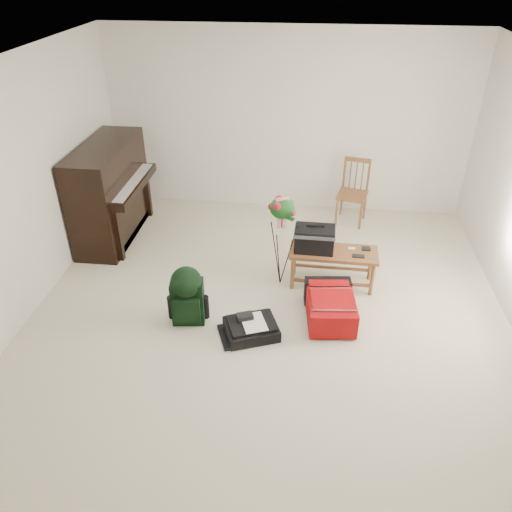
# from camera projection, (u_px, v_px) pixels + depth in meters

# --- Properties ---
(floor) EXTENTS (5.00, 5.50, 0.01)m
(floor) POSITION_uv_depth(u_px,v_px,m) (267.00, 322.00, 5.20)
(floor) COLOR beige
(floor) RESTS_ON ground
(ceiling) EXTENTS (5.00, 5.50, 0.01)m
(ceiling) POSITION_uv_depth(u_px,v_px,m) (271.00, 72.00, 3.87)
(ceiling) COLOR white
(ceiling) RESTS_ON wall_back
(wall_back) EXTENTS (5.00, 0.04, 2.50)m
(wall_back) POSITION_uv_depth(u_px,v_px,m) (287.00, 123.00, 6.84)
(wall_back) COLOR silver
(wall_back) RESTS_ON floor
(wall_left) EXTENTS (0.04, 5.50, 2.50)m
(wall_left) POSITION_uv_depth(u_px,v_px,m) (9.00, 201.00, 4.77)
(wall_left) COLOR silver
(wall_left) RESTS_ON floor
(piano) EXTENTS (0.71, 1.50, 1.25)m
(piano) POSITION_uv_depth(u_px,v_px,m) (111.00, 194.00, 6.43)
(piano) COLOR black
(piano) RESTS_ON floor
(bench) EXTENTS (0.99, 0.42, 0.75)m
(bench) POSITION_uv_depth(u_px,v_px,m) (320.00, 243.00, 5.52)
(bench) COLOR brown
(bench) RESTS_ON floor
(dining_chair) EXTENTS (0.46, 0.46, 0.89)m
(dining_chair) POSITION_uv_depth(u_px,v_px,m) (352.00, 193.00, 6.85)
(dining_chair) COLOR brown
(dining_chair) RESTS_ON floor
(red_suitcase) EXTENTS (0.54, 0.75, 0.30)m
(red_suitcase) POSITION_uv_depth(u_px,v_px,m) (330.00, 303.00, 5.20)
(red_suitcase) COLOR #B20E07
(red_suitcase) RESTS_ON floor
(black_duffel) EXTENTS (0.62, 0.56, 0.21)m
(black_duffel) POSITION_uv_depth(u_px,v_px,m) (251.00, 328.00, 5.00)
(black_duffel) COLOR black
(black_duffel) RESTS_ON floor
(green_backpack) EXTENTS (0.35, 0.32, 0.65)m
(green_backpack) POSITION_uv_depth(u_px,v_px,m) (187.00, 293.00, 5.02)
(green_backpack) COLOR black
(green_backpack) RESTS_ON floor
(flower_stand) EXTENTS (0.43, 0.43, 1.12)m
(flower_stand) POSITION_uv_depth(u_px,v_px,m) (281.00, 242.00, 5.50)
(flower_stand) COLOR black
(flower_stand) RESTS_ON floor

